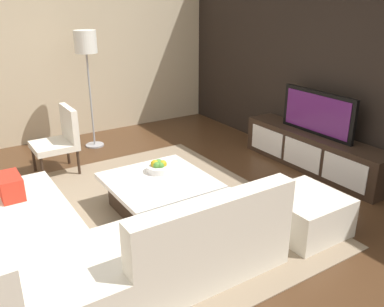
% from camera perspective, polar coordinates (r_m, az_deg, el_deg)
% --- Properties ---
extents(ground_plane, '(14.00, 14.00, 0.00)m').
position_cam_1_polar(ground_plane, '(4.43, -5.03, -8.83)').
color(ground_plane, '#4C301C').
extents(feature_wall_back, '(6.40, 0.12, 2.80)m').
position_cam_1_polar(feature_wall_back, '(5.67, 19.84, 11.77)').
color(feature_wall_back, black).
rests_on(feature_wall_back, ground).
extents(side_wall_left, '(0.12, 5.20, 2.80)m').
position_cam_1_polar(side_wall_left, '(6.95, -16.82, 13.65)').
color(side_wall_left, beige).
rests_on(side_wall_left, ground).
extents(area_rug, '(3.39, 2.80, 0.01)m').
position_cam_1_polar(area_rug, '(4.51, -5.64, -8.23)').
color(area_rug, gray).
rests_on(area_rug, ground).
extents(media_console, '(2.18, 0.45, 0.50)m').
position_cam_1_polar(media_console, '(5.72, 16.54, 0.25)').
color(media_console, '#332319').
rests_on(media_console, ground).
extents(television, '(1.14, 0.06, 0.57)m').
position_cam_1_polar(television, '(5.56, 17.11, 5.41)').
color(television, black).
rests_on(television, media_console).
extents(sectional_couch, '(2.28, 2.32, 0.81)m').
position_cam_1_polar(sectional_couch, '(3.61, -13.86, -11.94)').
color(sectional_couch, silver).
rests_on(sectional_couch, ground).
extents(coffee_table, '(1.06, 1.05, 0.38)m').
position_cam_1_polar(coffee_table, '(4.46, -4.58, -5.70)').
color(coffee_table, '#332319').
rests_on(coffee_table, ground).
extents(accent_chair_near, '(0.53, 0.54, 0.87)m').
position_cam_1_polar(accent_chair_near, '(5.61, -17.85, 2.25)').
color(accent_chair_near, '#332319').
rests_on(accent_chair_near, ground).
extents(floor_lamp, '(0.32, 0.32, 1.75)m').
position_cam_1_polar(floor_lamp, '(6.27, -14.57, 13.88)').
color(floor_lamp, '#A5A5AA').
rests_on(floor_lamp, ground).
extents(ottoman, '(0.70, 0.70, 0.40)m').
position_cam_1_polar(ottoman, '(4.23, 15.45, -8.09)').
color(ottoman, silver).
rests_on(ottoman, ground).
extents(fruit_bowl, '(0.28, 0.28, 0.14)m').
position_cam_1_polar(fruit_bowl, '(4.54, -4.67, -1.89)').
color(fruit_bowl, silver).
rests_on(fruit_bowl, coffee_table).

